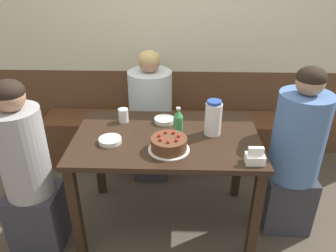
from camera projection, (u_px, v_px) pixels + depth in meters
The scene contains 14 objects.
ground_plane at pixel (167, 220), 2.55m from camera, with size 12.00×12.00×0.00m, color #4C4238.
back_wall at pixel (171, 29), 2.89m from camera, with size 4.80×0.04×2.50m.
bench_seat at pixel (170, 140), 3.17m from camera, with size 2.36×0.38×0.47m.
dining_table at pixel (167, 150), 2.24m from camera, with size 1.24×0.77×0.75m.
birthday_cake at pixel (169, 144), 2.02m from camera, with size 0.26×0.26×0.10m.
water_pitcher at pixel (213, 118), 2.17m from camera, with size 0.11×0.11×0.24m.
soju_bottle at pixel (178, 122), 2.18m from camera, with size 0.06×0.06×0.20m.
napkin_holder at pixel (255, 157), 1.89m from camera, with size 0.11×0.08×0.11m.
bowl_soup_white at pixel (110, 140), 2.11m from camera, with size 0.15×0.15×0.03m.
bowl_rice_small at pixel (164, 120), 2.37m from camera, with size 0.14×0.14×0.03m.
glass_water_tall at pixel (123, 115), 2.36m from camera, with size 0.07×0.07×0.10m.
person_teal_shirt at pixel (29, 177), 2.10m from camera, with size 0.34×0.30×1.22m.
person_pale_blue_shirt at pixel (151, 118), 2.85m from camera, with size 0.37×0.37×1.16m.
person_grey_tee at pixel (294, 157), 2.25m from camera, with size 0.34×0.34×1.24m.
Camera 1 is at (0.07, -1.91, 1.84)m, focal length 35.00 mm.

